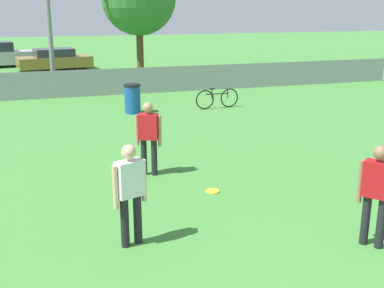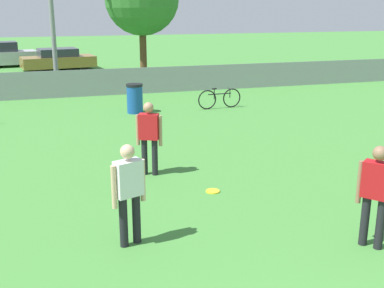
# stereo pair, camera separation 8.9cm
# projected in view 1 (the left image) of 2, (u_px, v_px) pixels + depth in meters

# --- Properties ---
(fence_backline) EXTENTS (26.95, 0.07, 1.21)m
(fence_backline) POSITION_uv_depth(u_px,v_px,m) (111.00, 82.00, 19.89)
(fence_backline) COLOR gray
(fence_backline) RESTS_ON ground_plane
(player_thrower_red) EXTENTS (0.53, 0.38, 1.62)m
(player_thrower_red) POSITION_uv_depth(u_px,v_px,m) (148.00, 134.00, 10.35)
(player_thrower_red) COLOR black
(player_thrower_red) RESTS_ON ground_plane
(player_defender_red) EXTENTS (0.43, 0.47, 1.62)m
(player_defender_red) POSITION_uv_depth(u_px,v_px,m) (377.00, 189.00, 7.22)
(player_defender_red) COLOR black
(player_defender_red) RESTS_ON ground_plane
(player_receiver_white) EXTENTS (0.55, 0.35, 1.62)m
(player_receiver_white) POSITION_uv_depth(u_px,v_px,m) (130.00, 188.00, 7.26)
(player_receiver_white) COLOR black
(player_receiver_white) RESTS_ON ground_plane
(frisbee_disc) EXTENTS (0.28, 0.28, 0.03)m
(frisbee_disc) POSITION_uv_depth(u_px,v_px,m) (213.00, 191.00, 9.63)
(frisbee_disc) COLOR yellow
(frisbee_disc) RESTS_ON ground_plane
(bicycle_sideline) EXTENTS (1.67, 0.44, 0.75)m
(bicycle_sideline) POSITION_uv_depth(u_px,v_px,m) (217.00, 98.00, 17.38)
(bicycle_sideline) COLOR black
(bicycle_sideline) RESTS_ON ground_plane
(trash_bin) EXTENTS (0.57, 0.57, 1.01)m
(trash_bin) POSITION_uv_depth(u_px,v_px,m) (132.00, 98.00, 16.57)
(trash_bin) COLOR #194C99
(trash_bin) RESTS_ON ground_plane
(parked_car_tan) EXTENTS (4.29, 2.42, 1.25)m
(parked_car_tan) POSITION_uv_depth(u_px,v_px,m) (54.00, 60.00, 27.52)
(parked_car_tan) COLOR black
(parked_car_tan) RESTS_ON ground_plane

